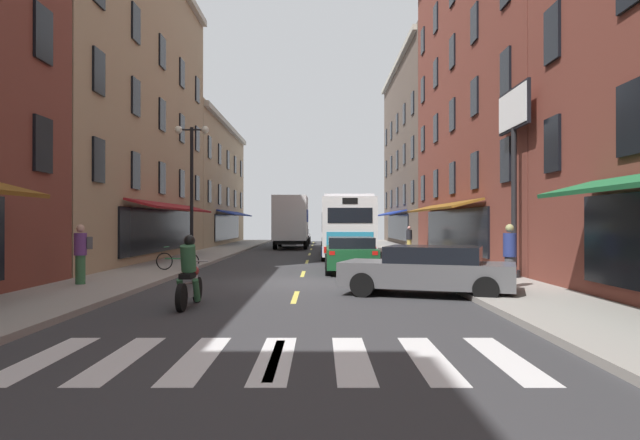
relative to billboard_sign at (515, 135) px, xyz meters
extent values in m
cube|color=#333335|center=(-7.05, -0.28, -4.90)|extent=(34.80, 80.00, 0.10)
cube|color=#DBCC4C|center=(-7.05, -10.28, -4.85)|extent=(0.14, 2.40, 0.01)
cube|color=#DBCC4C|center=(-7.05, -3.78, -4.85)|extent=(0.14, 2.40, 0.01)
cube|color=#DBCC4C|center=(-7.05, 2.72, -4.85)|extent=(0.14, 2.40, 0.01)
cube|color=#DBCC4C|center=(-7.05, 9.22, -4.85)|extent=(0.14, 2.40, 0.01)
cube|color=#DBCC4C|center=(-7.05, 15.72, -4.85)|extent=(0.14, 2.40, 0.01)
cube|color=#DBCC4C|center=(-7.05, 22.22, -4.85)|extent=(0.14, 2.40, 0.01)
cube|color=#DBCC4C|center=(-7.05, 28.72, -4.85)|extent=(0.14, 2.40, 0.01)
cube|color=#DBCC4C|center=(-7.05, 35.22, -4.85)|extent=(0.14, 2.40, 0.01)
cube|color=silver|center=(-10.35, -10.28, -4.85)|extent=(0.50, 2.80, 0.01)
cube|color=silver|center=(-9.25, -10.28, -4.85)|extent=(0.50, 2.80, 0.01)
cube|color=silver|center=(-8.15, -10.28, -4.85)|extent=(0.50, 2.80, 0.01)
cube|color=silver|center=(-7.05, -10.28, -4.85)|extent=(0.50, 2.80, 0.01)
cube|color=silver|center=(-5.95, -10.28, -4.85)|extent=(0.50, 2.80, 0.01)
cube|color=silver|center=(-4.85, -10.28, -4.85)|extent=(0.50, 2.80, 0.01)
cube|color=silver|center=(-3.75, -10.28, -4.85)|extent=(0.50, 2.80, 0.01)
cube|color=gray|center=(-12.95, -0.28, -4.78)|extent=(3.00, 80.00, 0.14)
cube|color=gray|center=(-1.15, -0.28, -4.78)|extent=(3.00, 80.00, 0.14)
cube|color=black|center=(-14.41, -2.28, -0.65)|extent=(0.10, 1.00, 1.60)
cube|color=black|center=(-14.41, -2.28, 2.55)|extent=(0.10, 1.00, 1.60)
cube|color=#9E8466|center=(-18.45, 9.72, 3.09)|extent=(8.00, 19.90, 15.88)
cube|color=black|center=(-14.41, 9.72, -3.30)|extent=(0.10, 12.00, 2.10)
cube|color=maroon|center=(-13.70, 9.72, -2.10)|extent=(1.38, 11.20, 0.44)
cube|color=black|center=(-14.41, 1.72, -0.65)|extent=(0.10, 1.00, 1.60)
cube|color=black|center=(-14.41, 5.72, -0.65)|extent=(0.10, 1.00, 1.60)
cube|color=black|center=(-14.41, 9.72, -0.65)|extent=(0.10, 1.00, 1.60)
cube|color=black|center=(-14.41, 13.72, -0.65)|extent=(0.10, 1.00, 1.60)
cube|color=black|center=(-14.41, 17.72, -0.65)|extent=(0.10, 1.00, 1.60)
cube|color=black|center=(-14.41, 1.72, 2.55)|extent=(0.10, 1.00, 1.60)
cube|color=black|center=(-14.41, 5.72, 2.55)|extent=(0.10, 1.00, 1.60)
cube|color=black|center=(-14.41, 9.72, 2.55)|extent=(0.10, 1.00, 1.60)
cube|color=black|center=(-14.41, 13.72, 2.55)|extent=(0.10, 1.00, 1.60)
cube|color=black|center=(-14.41, 17.72, 2.55)|extent=(0.10, 1.00, 1.60)
cube|color=black|center=(-14.41, 5.72, 5.75)|extent=(0.10, 1.00, 1.60)
cube|color=black|center=(-14.41, 9.72, 5.75)|extent=(0.10, 1.00, 1.60)
cube|color=black|center=(-14.41, 13.72, 5.75)|extent=(0.10, 1.00, 1.60)
cube|color=black|center=(-14.41, 17.72, 5.75)|extent=(0.10, 1.00, 1.60)
cube|color=#9E8466|center=(-18.45, 29.72, 0.45)|extent=(8.00, 19.90, 10.60)
cube|color=#B2AD9E|center=(-14.35, 29.72, 5.40)|extent=(0.44, 19.40, 0.40)
cube|color=black|center=(-14.41, 29.72, -3.30)|extent=(0.10, 12.00, 2.10)
cube|color=navy|center=(-13.70, 29.72, -2.10)|extent=(1.38, 11.20, 0.44)
cube|color=black|center=(-14.41, 21.72, -0.65)|extent=(0.10, 1.00, 1.60)
cube|color=black|center=(-14.41, 25.72, -0.65)|extent=(0.10, 1.00, 1.60)
cube|color=black|center=(-14.41, 29.72, -0.65)|extent=(0.10, 1.00, 1.60)
cube|color=black|center=(-14.41, 33.72, -0.65)|extent=(0.10, 1.00, 1.60)
cube|color=black|center=(-14.41, 37.72, -0.65)|extent=(0.10, 1.00, 1.60)
cube|color=black|center=(-14.41, 21.72, 2.55)|extent=(0.10, 1.00, 1.60)
cube|color=black|center=(-14.41, 25.72, 2.55)|extent=(0.10, 1.00, 1.60)
cube|color=black|center=(-14.41, 29.72, 2.55)|extent=(0.10, 1.00, 1.60)
cube|color=black|center=(-14.41, 33.72, 2.55)|extent=(0.10, 1.00, 1.60)
cube|color=black|center=(-14.41, 37.72, 2.55)|extent=(0.10, 1.00, 1.60)
cube|color=black|center=(0.31, -6.28, -0.65)|extent=(0.10, 1.00, 1.60)
cube|color=black|center=(0.31, -2.28, -0.65)|extent=(0.10, 1.00, 1.60)
cube|color=black|center=(0.31, -2.28, 2.55)|extent=(0.10, 1.00, 1.60)
cube|color=brown|center=(4.35, 9.72, 4.09)|extent=(8.00, 19.90, 17.88)
cube|color=black|center=(0.31, 9.72, -3.30)|extent=(0.10, 12.00, 2.10)
cube|color=brown|center=(-0.40, 9.72, -2.10)|extent=(1.38, 11.20, 0.44)
cube|color=black|center=(0.31, 1.72, -0.65)|extent=(0.10, 1.00, 1.60)
cube|color=black|center=(0.31, 5.72, -0.65)|extent=(0.10, 1.00, 1.60)
cube|color=black|center=(0.31, 9.72, -0.65)|extent=(0.10, 1.00, 1.60)
cube|color=black|center=(0.31, 13.72, -0.65)|extent=(0.10, 1.00, 1.60)
cube|color=black|center=(0.31, 17.72, -0.65)|extent=(0.10, 1.00, 1.60)
cube|color=black|center=(0.31, 1.72, 2.55)|extent=(0.10, 1.00, 1.60)
cube|color=black|center=(0.31, 5.72, 2.55)|extent=(0.10, 1.00, 1.60)
cube|color=black|center=(0.31, 9.72, 2.55)|extent=(0.10, 1.00, 1.60)
cube|color=black|center=(0.31, 13.72, 2.55)|extent=(0.10, 1.00, 1.60)
cube|color=black|center=(0.31, 17.72, 2.55)|extent=(0.10, 1.00, 1.60)
cube|color=black|center=(0.31, 5.72, 5.75)|extent=(0.10, 1.00, 1.60)
cube|color=black|center=(0.31, 9.72, 5.75)|extent=(0.10, 1.00, 1.60)
cube|color=black|center=(0.31, 13.72, 5.75)|extent=(0.10, 1.00, 1.60)
cube|color=black|center=(0.31, 17.72, 5.75)|extent=(0.10, 1.00, 1.60)
cube|color=black|center=(0.31, 13.72, 8.95)|extent=(0.10, 1.00, 1.60)
cube|color=black|center=(0.31, 17.72, 8.95)|extent=(0.10, 1.00, 1.60)
cube|color=brown|center=(4.35, 29.72, 3.11)|extent=(8.00, 19.90, 15.92)
cube|color=#B2AD9E|center=(0.25, 29.72, 10.72)|extent=(0.44, 19.40, 0.40)
cube|color=black|center=(0.31, 29.72, -3.30)|extent=(0.10, 12.00, 2.10)
cube|color=navy|center=(-0.40, 29.72, -2.10)|extent=(1.38, 11.20, 0.44)
cube|color=black|center=(0.31, 21.72, -0.65)|extent=(0.10, 1.00, 1.60)
cube|color=black|center=(0.31, 25.72, -0.65)|extent=(0.10, 1.00, 1.60)
cube|color=black|center=(0.31, 29.72, -0.65)|extent=(0.10, 1.00, 1.60)
cube|color=black|center=(0.31, 33.72, -0.65)|extent=(0.10, 1.00, 1.60)
cube|color=black|center=(0.31, 37.72, -0.65)|extent=(0.10, 1.00, 1.60)
cube|color=black|center=(0.31, 21.72, 2.55)|extent=(0.10, 1.00, 1.60)
cube|color=black|center=(0.31, 25.72, 2.55)|extent=(0.10, 1.00, 1.60)
cube|color=black|center=(0.31, 29.72, 2.55)|extent=(0.10, 1.00, 1.60)
cube|color=black|center=(0.31, 33.72, 2.55)|extent=(0.10, 1.00, 1.60)
cube|color=black|center=(0.31, 37.72, 2.55)|extent=(0.10, 1.00, 1.60)
cube|color=black|center=(0.31, 21.72, 5.75)|extent=(0.10, 1.00, 1.60)
cube|color=black|center=(0.31, 25.72, 5.75)|extent=(0.10, 1.00, 1.60)
cube|color=black|center=(0.31, 29.72, 5.75)|extent=(0.10, 1.00, 1.60)
cube|color=black|center=(0.31, 33.72, 5.75)|extent=(0.10, 1.00, 1.60)
cube|color=black|center=(0.31, 37.72, 5.75)|extent=(0.10, 1.00, 1.60)
cylinder|color=black|center=(0.00, 0.00, -2.24)|extent=(0.18, 0.18, 4.94)
cylinder|color=black|center=(0.00, 0.00, -4.59)|extent=(0.40, 0.40, 0.24)
cube|color=black|center=(0.00, 0.00, 0.85)|extent=(0.10, 2.71, 1.39)
cube|color=white|center=(-0.06, 0.00, 0.85)|extent=(0.04, 2.55, 1.23)
cube|color=white|center=(0.06, 0.00, 0.85)|extent=(0.04, 2.55, 1.23)
cube|color=silver|center=(-4.99, 13.24, -3.09)|extent=(2.63, 12.49, 2.81)
cube|color=silver|center=(-4.99, 13.24, -1.63)|extent=(2.42, 11.29, 0.16)
cube|color=black|center=(-4.99, 13.54, -2.89)|extent=(2.65, 10.09, 0.96)
cube|color=#193899|center=(-4.99, 13.24, -4.25)|extent=(2.66, 12.09, 0.36)
cube|color=black|center=(-4.95, 19.44, -2.89)|extent=(2.25, 0.13, 1.10)
cube|color=black|center=(-5.03, 7.04, -2.57)|extent=(2.05, 0.13, 0.70)
cube|color=teal|center=(-5.03, 7.03, -3.65)|extent=(2.15, 0.11, 0.64)
cube|color=black|center=(-5.03, 7.03, -1.91)|extent=(0.70, 0.10, 0.28)
cube|color=red|center=(-6.13, 7.03, -4.15)|extent=(0.20, 0.08, 0.28)
cube|color=red|center=(-3.94, 7.01, -4.15)|extent=(0.20, 0.08, 0.28)
cylinder|color=black|center=(-6.14, 17.48, -4.35)|extent=(0.31, 1.00, 1.00)
cylinder|color=black|center=(-3.79, 17.47, -4.35)|extent=(0.31, 1.00, 1.00)
cylinder|color=black|center=(-6.19, 9.51, -4.35)|extent=(0.31, 1.00, 1.00)
cylinder|color=black|center=(-3.84, 9.49, -4.35)|extent=(0.31, 1.00, 1.00)
cube|color=black|center=(-8.54, 26.49, -3.30)|extent=(2.31, 2.34, 2.40)
cube|color=black|center=(-8.54, 27.62, -2.45)|extent=(2.00, 0.10, 0.80)
cube|color=silver|center=(-8.55, 22.48, -2.57)|extent=(2.41, 5.70, 3.16)
cube|color=navy|center=(-7.33, 22.47, -2.41)|extent=(0.07, 3.42, 0.90)
cube|color=black|center=(-8.55, 23.64, -4.30)|extent=(1.92, 7.63, 0.24)
cylinder|color=black|center=(-9.64, 26.29, -4.40)|extent=(0.28, 0.90, 0.90)
cylinder|color=black|center=(-7.44, 26.29, -4.40)|extent=(0.28, 0.90, 0.90)
cylinder|color=black|center=(-9.65, 21.63, -4.40)|extent=(0.28, 0.90, 0.90)
cylinder|color=black|center=(-7.45, 21.62, -4.40)|extent=(0.28, 0.90, 0.90)
cube|color=silver|center=(-8.31, 32.54, -4.26)|extent=(1.92, 4.43, 0.70)
cube|color=black|center=(-8.31, 32.36, -3.73)|extent=(1.74, 2.40, 0.43)
cube|color=red|center=(-9.09, 30.35, -4.01)|extent=(0.20, 0.06, 0.14)
cube|color=red|center=(-7.56, 30.34, -4.01)|extent=(0.20, 0.06, 0.14)
cylinder|color=black|center=(-9.19, 34.05, -4.53)|extent=(0.22, 0.64, 0.64)
cylinder|color=black|center=(-7.40, 34.04, -4.53)|extent=(0.22, 0.64, 0.64)
cylinder|color=black|center=(-9.21, 31.03, -4.53)|extent=(0.22, 0.64, 0.64)
cylinder|color=black|center=(-7.42, 31.02, -4.53)|extent=(0.22, 0.64, 0.64)
cube|color=#144723|center=(-5.20, 3.47, -4.24)|extent=(1.91, 4.35, 0.73)
cube|color=black|center=(-5.20, 3.29, -3.69)|extent=(1.74, 2.35, 0.44)
cube|color=red|center=(-5.98, 1.32, -3.98)|extent=(0.20, 0.06, 0.14)
cube|color=red|center=(-4.46, 1.31, -3.98)|extent=(0.20, 0.06, 0.14)
cylinder|color=black|center=(-6.08, 4.94, -4.53)|extent=(0.22, 0.64, 0.64)
cylinder|color=black|center=(-4.30, 4.93, -4.53)|extent=(0.22, 0.64, 0.64)
cylinder|color=black|center=(-6.10, 2.00, -4.53)|extent=(0.22, 0.64, 0.64)
cylinder|color=black|center=(-4.32, 1.99, -4.53)|extent=(0.22, 0.64, 0.64)
cube|color=#515154|center=(-3.55, -3.43, -4.29)|extent=(4.86, 3.22, 0.65)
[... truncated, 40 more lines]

